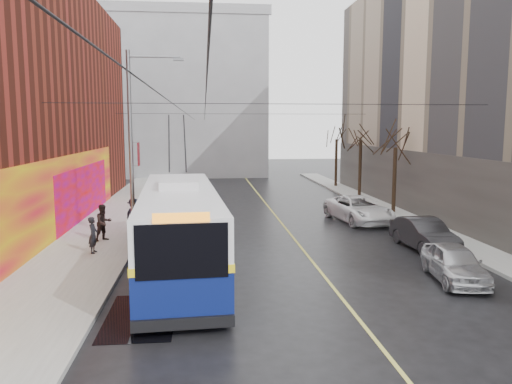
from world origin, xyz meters
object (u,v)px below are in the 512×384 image
Objects in this scene: pedestrian_b at (104,223)px; tree_mid at (361,130)px; pedestrian_c at (134,215)px; pedestrian_a at (93,235)px; parked_car_b at (424,234)px; parked_car_a at (454,263)px; tree_near at (396,135)px; parked_car_c at (359,209)px; trolleybus at (179,227)px; following_car at (192,193)px; streetlight_pole at (134,140)px; tree_far at (337,131)px.

tree_mid is at bearing -5.52° from pedestrian_b.
pedestrian_c is (-15.50, -11.33, -4.25)m from tree_mid.
pedestrian_a is 2.33m from pedestrian_b.
parked_car_a is at bearing -104.82° from parked_car_b.
tree_mid is (0.00, 7.00, 0.28)m from tree_near.
trolleybus is at bearing -147.91° from parked_car_c.
parked_car_b is 14.54m from pedestrian_a.
following_car is at bearing -175.23° from tree_mid.
parked_car_b is (13.07, -2.98, -4.15)m from streetlight_pole.
pedestrian_a is 4.51m from pedestrian_c.
streetlight_pole is 6.42m from trolleybus.
tree_near is 4.12× the size of pedestrian_a.
pedestrian_c reaches higher than parked_car_a.
parked_car_c is at bearing -100.38° from tree_far.
pedestrian_a is at bearing -126.19° from tree_far.
pedestrian_b is 1.01× the size of pedestrian_c.
tree_mid reaches higher than trolleybus.
parked_car_c is 14.24m from pedestrian_b.
pedestrian_a is (-1.47, -2.70, -3.92)m from streetlight_pole.
tree_mid is at bearing 90.00° from tree_near.
pedestrian_c is (1.10, 4.37, 0.08)m from pedestrian_a.
parked_car_c is (-2.98, -16.27, -4.40)m from tree_far.
following_car is at bearing -62.02° from pedestrian_c.
tree_far is 23.49m from parked_car_b.
pedestrian_a is at bearing 168.39° from parked_car_a.
streetlight_pole is 2.32× the size of parked_car_a.
tree_near is 3.75× the size of pedestrian_c.
tree_near reaches higher than parked_car_b.
following_car is at bearing -10.70° from pedestrian_a.
trolleybus is (-12.84, -11.10, -3.28)m from tree_near.
streetlight_pole is at bearing -30.29° from pedestrian_b.
pedestrian_b is (-13.62, 7.17, 0.35)m from parked_car_a.
pedestrian_c is (-13.43, 4.65, 0.30)m from parked_car_b.
following_car is 10.61m from pedestrian_c.
tree_far reaches higher than pedestrian_b.
parked_car_b is at bearing -46.67° from following_car.
pedestrian_c is (-15.50, -18.33, -4.14)m from tree_far.
pedestrian_c reaches higher than parked_car_b.
tree_near is at bearing 85.51° from parked_car_a.
parked_car_c reaches higher than following_car.
streetlight_pole is 5.28× the size of pedestrian_c.
tree_far reaches higher than pedestrian_a.
pedestrian_b is at bearing -165.95° from streetlight_pole.
pedestrian_a is at bearing 118.58° from pedestrian_c.
parked_car_c is at bearing 38.41° from trolleybus.
tree_far is 28.40m from trolleybus.
pedestrian_c is at bearing -97.19° from following_car.
parked_car_a is (-3.00, -20.54, -4.59)m from tree_mid.
trolleybus is 8.35× the size of pedestrian_a.
tree_near is at bearing -58.45° from pedestrian_a.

